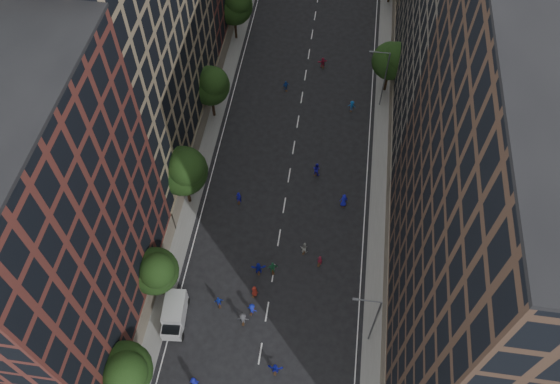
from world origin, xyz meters
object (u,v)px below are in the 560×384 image
at_px(skater_0, 194,382).
at_px(streetlamp_near, 373,319).
at_px(streetlamp_far, 383,77).
at_px(cargo_van, 174,314).

bearing_deg(skater_0, streetlamp_near, -166.14).
bearing_deg(streetlamp_near, skater_0, -156.73).
height_order(streetlamp_far, skater_0, streetlamp_far).
bearing_deg(streetlamp_far, skater_0, -111.94).
relative_size(streetlamp_far, skater_0, 4.89).
xyz_separation_m(streetlamp_far, skater_0, (-16.08, -39.91, -4.24)).
bearing_deg(streetlamp_far, cargo_van, -120.17).
bearing_deg(streetlamp_near, streetlamp_far, 90.00).
bearing_deg(streetlamp_near, cargo_van, -178.17).
distance_m(streetlamp_far, skater_0, 43.24).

